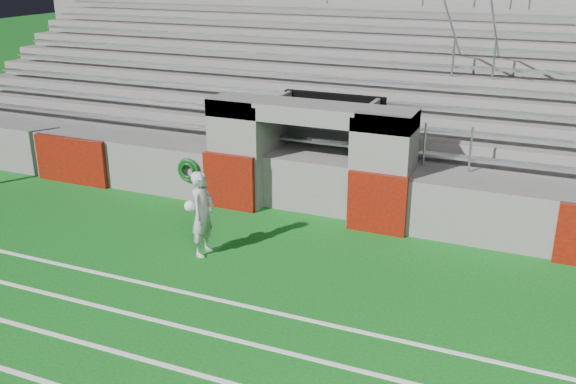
% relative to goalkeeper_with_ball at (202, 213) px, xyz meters
% --- Properties ---
extents(ground, '(90.00, 90.00, 0.00)m').
position_rel_goalkeeper_with_ball_xyz_m(ground, '(1.12, -0.55, -0.88)').
color(ground, '#0E5515').
rests_on(ground, ground).
extents(stadium_structure, '(26.00, 8.48, 5.42)m').
position_rel_goalkeeper_with_ball_xyz_m(stadium_structure, '(1.12, 7.42, 0.61)').
color(stadium_structure, '#5E5C59').
rests_on(stadium_structure, ground).
extents(goalkeeper_with_ball, '(0.56, 0.65, 1.76)m').
position_rel_goalkeeper_with_ball_xyz_m(goalkeeper_with_ball, '(0.00, 0.00, 0.00)').
color(goalkeeper_with_ball, '#A6ABAF').
rests_on(goalkeeper_with_ball, ground).
extents(hose_coil, '(0.60, 0.15, 0.60)m').
position_rel_goalkeeper_with_ball_xyz_m(hose_coil, '(-1.78, 2.39, -0.06)').
color(hose_coil, '#0C3E12').
rests_on(hose_coil, ground).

